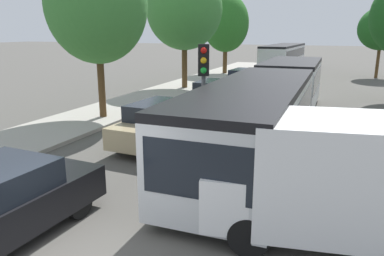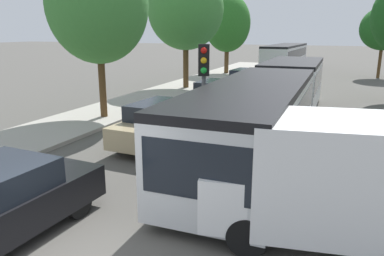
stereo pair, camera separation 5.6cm
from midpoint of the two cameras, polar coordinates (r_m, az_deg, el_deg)
The scene contains 12 objects.
kerb_strip_left at distance 23.93m, azimuth -3.16°, elevation 5.72°, with size 3.20×44.88×0.14m, color #9E998E.
articulated_bus at distance 13.89m, azimuth 12.64°, elevation 4.34°, with size 2.64×16.07×2.38m.
city_bus_rear at distance 39.29m, azimuth 14.05°, elevation 10.75°, with size 2.94×11.30×2.41m.
queued_car_tan at distance 12.69m, azimuth -4.35°, elevation 0.77°, with size 1.99×4.29×1.46m.
queued_car_graphite at distance 18.79m, azimuth 3.81°, elevation 5.17°, with size 1.86×4.00×1.36m.
queued_car_blue at distance 24.13m, azimuth 8.40°, elevation 7.21°, with size 1.93×4.15×1.42m.
white_van at distance 7.28m, azimuth 24.30°, elevation -7.08°, with size 5.25×2.75×2.31m.
traffic_light at distance 10.95m, azimuth 1.95°, elevation 7.95°, with size 0.38×0.40×3.40m.
tree_left_mid at distance 16.41m, azimuth -14.41°, elevation 17.33°, with size 4.13×4.13×7.18m.
tree_left_far at distance 24.53m, azimuth -0.71°, elevation 17.37°, with size 4.77×4.77×7.61m.
tree_left_distant at distance 33.19m, azimuth 5.45°, elevation 15.60°, with size 3.92×3.92×6.80m.
tree_right_far at distance 34.34m, azimuth 27.24°, elevation 13.33°, with size 3.65×3.65×5.65m.
Camera 2 is at (3.93, -3.91, 3.77)m, focal length 35.00 mm.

